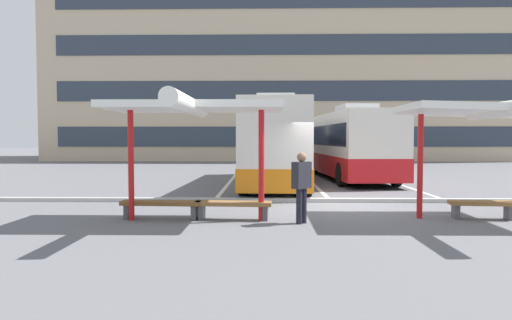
# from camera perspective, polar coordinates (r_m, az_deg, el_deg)

# --- Properties ---
(ground_plane) EXTENTS (160.00, 160.00, 0.00)m
(ground_plane) POSITION_cam_1_polar(r_m,az_deg,el_deg) (13.72, 9.98, -5.72)
(ground_plane) COLOR slate
(terminal_building) EXTENTS (43.12, 13.69, 22.06)m
(terminal_building) POSITION_cam_1_polar(r_m,az_deg,el_deg) (46.63, 3.85, 12.18)
(terminal_building) COLOR #C6B293
(terminal_building) RESTS_ON ground
(coach_bus_0) EXTENTS (2.82, 11.45, 3.71)m
(coach_bus_0) POSITION_cam_1_polar(r_m,az_deg,el_deg) (20.02, 2.50, 1.93)
(coach_bus_0) COLOR silver
(coach_bus_0) RESTS_ON ground
(coach_bus_1) EXTENTS (3.16, 10.19, 3.52)m
(coach_bus_1) POSITION_cam_1_polar(r_m,az_deg,el_deg) (22.97, 11.43, 1.68)
(coach_bus_1) COLOR silver
(coach_bus_1) RESTS_ON ground
(lane_stripe_0) EXTENTS (0.16, 14.00, 0.01)m
(lane_stripe_0) POSITION_cam_1_polar(r_m,az_deg,el_deg) (21.65, -3.14, -2.57)
(lane_stripe_0) COLOR white
(lane_stripe_0) RESTS_ON ground
(lane_stripe_1) EXTENTS (0.16, 14.00, 0.01)m
(lane_stripe_1) POSITION_cam_1_polar(r_m,az_deg,el_deg) (21.69, 6.71, -2.58)
(lane_stripe_1) COLOR white
(lane_stripe_1) RESTS_ON ground
(lane_stripe_2) EXTENTS (0.16, 14.00, 0.01)m
(lane_stripe_2) POSITION_cam_1_polar(r_m,az_deg,el_deg) (22.36, 16.25, -2.51)
(lane_stripe_2) COLOR white
(lane_stripe_2) RESTS_ON ground
(waiting_shelter_0) EXTENTS (4.17, 4.36, 2.91)m
(waiting_shelter_0) POSITION_cam_1_polar(r_m,az_deg,el_deg) (11.04, -7.66, 6.24)
(waiting_shelter_0) COLOR red
(waiting_shelter_0) RESTS_ON ground
(bench_0) EXTENTS (2.00, 0.54, 0.45)m
(bench_0) POSITION_cam_1_polar(r_m,az_deg,el_deg) (11.72, -11.64, -5.49)
(bench_0) COLOR brown
(bench_0) RESTS_ON ground
(bench_1) EXTENTS (1.90, 0.55, 0.45)m
(bench_1) POSITION_cam_1_polar(r_m,az_deg,el_deg) (11.41, -2.81, -5.68)
(bench_1) COLOR brown
(bench_1) RESTS_ON ground
(waiting_shelter_1) EXTENTS (4.02, 4.96, 2.83)m
(waiting_shelter_1) POSITION_cam_1_polar(r_m,az_deg,el_deg) (12.50, 26.71, 5.25)
(waiting_shelter_1) COLOR red
(waiting_shelter_1) RESTS_ON ground
(bench_2) EXTENTS (1.58, 0.57, 0.45)m
(bench_2) POSITION_cam_1_polar(r_m,az_deg,el_deg) (12.76, 26.13, -5.09)
(bench_2) COLOR brown
(bench_2) RESTS_ON ground
(platform_kerb) EXTENTS (44.00, 0.24, 0.12)m
(platform_kerb) POSITION_cam_1_polar(r_m,az_deg,el_deg) (14.69, 9.38, -4.92)
(platform_kerb) COLOR #ADADA8
(platform_kerb) RESTS_ON ground
(waiting_passenger_0) EXTENTS (0.49, 0.50, 1.68)m
(waiting_passenger_0) POSITION_cam_1_polar(r_m,az_deg,el_deg) (10.86, 5.64, -2.77)
(waiting_passenger_0) COLOR black
(waiting_passenger_0) RESTS_ON ground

